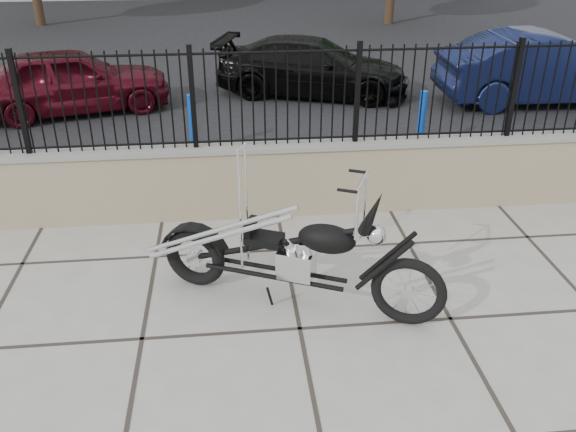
{
  "coord_description": "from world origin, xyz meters",
  "views": [
    {
      "loc": [
        -0.6,
        -4.68,
        3.67
      ],
      "look_at": [
        -0.04,
        0.76,
        0.84
      ],
      "focal_mm": 38.0,
      "sensor_mm": 36.0,
      "label": 1
    }
  ],
  "objects_px": {
    "chopper_motorcycle": "(291,230)",
    "car_black": "(313,67)",
    "car_red": "(71,80)",
    "car_blue": "(546,68)"
  },
  "relations": [
    {
      "from": "car_red",
      "to": "car_black",
      "type": "bearing_deg",
      "value": -97.02
    },
    {
      "from": "chopper_motorcycle",
      "to": "car_black",
      "type": "xyz_separation_m",
      "value": [
        1.27,
        7.48,
        -0.25
      ]
    },
    {
      "from": "car_blue",
      "to": "car_red",
      "type": "bearing_deg",
      "value": 89.08
    },
    {
      "from": "chopper_motorcycle",
      "to": "car_black",
      "type": "distance_m",
      "value": 7.59
    },
    {
      "from": "chopper_motorcycle",
      "to": "car_black",
      "type": "height_order",
      "value": "chopper_motorcycle"
    },
    {
      "from": "chopper_motorcycle",
      "to": "car_red",
      "type": "bearing_deg",
      "value": 141.34
    },
    {
      "from": "car_red",
      "to": "car_blue",
      "type": "height_order",
      "value": "car_blue"
    },
    {
      "from": "car_red",
      "to": "car_black",
      "type": "height_order",
      "value": "car_red"
    },
    {
      "from": "car_red",
      "to": "car_blue",
      "type": "bearing_deg",
      "value": -107.83
    },
    {
      "from": "car_red",
      "to": "car_blue",
      "type": "distance_m",
      "value": 9.33
    }
  ]
}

